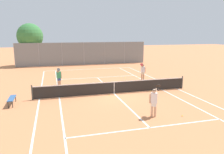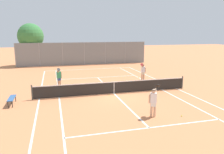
{
  "view_description": "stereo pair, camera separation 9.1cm",
  "coord_description": "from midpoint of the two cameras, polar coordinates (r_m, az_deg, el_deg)",
  "views": [
    {
      "loc": [
        -4.49,
        -15.61,
        4.62
      ],
      "look_at": [
        0.25,
        1.5,
        1.0
      ],
      "focal_mm": 35.0,
      "sensor_mm": 36.0,
      "label": 1
    },
    {
      "loc": [
        -4.4,
        -15.64,
        4.62
      ],
      "look_at": [
        0.25,
        1.5,
        1.0
      ],
      "focal_mm": 35.0,
      "sensor_mm": 36.0,
      "label": 2
    }
  ],
  "objects": [
    {
      "name": "ground_plane",
      "position": [
        16.89,
        0.68,
        -4.35
      ],
      "size": [
        120.0,
        120.0,
        0.0
      ],
      "primitive_type": "plane",
      "color": "#CC7A4C"
    },
    {
      "name": "court_line_markings",
      "position": [
        16.89,
        0.68,
        -4.34
      ],
      "size": [
        11.1,
        23.9,
        0.01
      ],
      "color": "silver",
      "rests_on": "ground"
    },
    {
      "name": "tennis_net",
      "position": [
        16.76,
        0.69,
        -2.68
      ],
      "size": [
        12.0,
        0.1,
        1.07
      ],
      "color": "#474C47",
      "rests_on": "ground"
    },
    {
      "name": "player_near_side",
      "position": [
        12.34,
        10.97,
        -6.12
      ],
      "size": [
        0.83,
        0.69,
        1.77
      ],
      "color": "#D8A884",
      "rests_on": "ground"
    },
    {
      "name": "player_far_left",
      "position": [
        19.09,
        -13.54,
        0.04
      ],
      "size": [
        0.43,
        0.9,
        1.77
      ],
      "color": "tan",
      "rests_on": "ground"
    },
    {
      "name": "player_far_right",
      "position": [
        21.52,
        8.23,
        1.52
      ],
      "size": [
        0.76,
        0.72,
        1.77
      ],
      "color": "tan",
      "rests_on": "ground"
    },
    {
      "name": "loose_tennis_ball_0",
      "position": [
        17.88,
        10.13,
        -3.53
      ],
      "size": [
        0.07,
        0.07,
        0.07
      ],
      "primitive_type": "sphere",
      "color": "#D1DB33",
      "rests_on": "ground"
    },
    {
      "name": "loose_tennis_ball_1",
      "position": [
        16.36,
        -0.61,
        -4.76
      ],
      "size": [
        0.07,
        0.07,
        0.07
      ],
      "primitive_type": "sphere",
      "color": "#D1DB33",
      "rests_on": "ground"
    },
    {
      "name": "loose_tennis_ball_2",
      "position": [
        22.56,
        3.74,
        -0.23
      ],
      "size": [
        0.07,
        0.07,
        0.07
      ],
      "primitive_type": "sphere",
      "color": "#D1DB33",
      "rests_on": "ground"
    },
    {
      "name": "loose_tennis_ball_3",
      "position": [
        13.05,
        17.94,
        -9.65
      ],
      "size": [
        0.07,
        0.07,
        0.07
      ],
      "primitive_type": "sphere",
      "color": "#D1DB33",
      "rests_on": "ground"
    },
    {
      "name": "loose_tennis_ball_4",
      "position": [
        23.06,
        2.63,
        0.04
      ],
      "size": [
        0.07,
        0.07,
        0.07
      ],
      "primitive_type": "sphere",
      "color": "#D1DB33",
      "rests_on": "ground"
    },
    {
      "name": "loose_tennis_ball_5",
      "position": [
        22.91,
        6.99,
        -0.11
      ],
      "size": [
        0.07,
        0.07,
        0.07
      ],
      "primitive_type": "sphere",
      "color": "#D1DB33",
      "rests_on": "ground"
    },
    {
      "name": "courtside_bench",
      "position": [
        15.68,
        -24.59,
        -5.13
      ],
      "size": [
        0.36,
        1.5,
        0.47
      ],
      "color": "#33598C",
      "rests_on": "ground"
    },
    {
      "name": "back_fence",
      "position": [
        31.93,
        -7.15,
        6.07
      ],
      "size": [
        18.65,
        0.08,
        3.27
      ],
      "color": "gray",
      "rests_on": "ground"
    },
    {
      "name": "tree_behind_left",
      "position": [
        33.34,
        -20.4,
        9.81
      ],
      "size": [
        3.57,
        3.57,
        5.91
      ],
      "color": "brown",
      "rests_on": "ground"
    }
  ]
}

